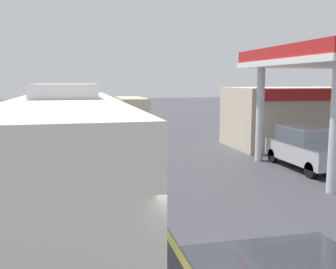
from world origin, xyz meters
TOP-DOWN VIEW (x-y plane):
  - ground at (0.00, 20.00)m, footprint 120.00×120.00m
  - lane_divider_stripe at (0.00, 15.00)m, footprint 0.16×50.00m
  - coach_bus_main at (-2.38, 4.48)m, footprint 2.60×11.04m
  - gas_station_roadside at (9.96, 12.87)m, footprint 9.10×11.95m
  - car_at_pump at (7.48, 9.46)m, footprint 1.70×4.20m
  - minibus_opposing_lane at (2.18, 25.74)m, footprint 2.04×6.13m
  - pedestrian_near_pump at (8.18, 10.20)m, footprint 0.55×0.22m

SIDE VIEW (x-z plane):
  - ground at x=0.00m, z-range 0.00..0.00m
  - lane_divider_stripe at x=0.00m, z-range 0.00..0.01m
  - pedestrian_near_pump at x=8.18m, z-range 0.10..1.76m
  - car_at_pump at x=7.48m, z-range 0.10..1.92m
  - minibus_opposing_lane at x=2.18m, z-range 0.25..2.69m
  - coach_bus_main at x=-2.38m, z-range -0.12..3.56m
  - gas_station_roadside at x=9.96m, z-range 0.08..5.18m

